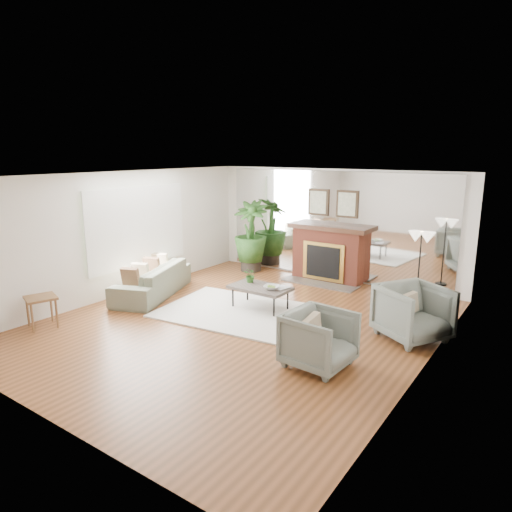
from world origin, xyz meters
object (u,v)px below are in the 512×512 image
Objects in this scene: armchair_front at (319,339)px; coffee_table at (260,288)px; sofa at (152,280)px; floor_lamp at (421,243)px; fireplace at (327,252)px; side_table at (41,302)px; armchair_back at (413,313)px; potted_ficus at (251,234)px.

coffee_table is at bearing 57.88° from armchair_front.
armchair_front is (1.96, -1.44, -0.02)m from coffee_table.
sofa is 1.46× the size of floor_lamp.
fireplace is 0.96× the size of sofa.
coffee_table is 1.89× the size of side_table.
armchair_back is at bearing -40.94° from fireplace.
floor_lamp is at bearing 45.12° from armchair_back.
fireplace is at bearing 119.55° from sofa.
potted_ficus is at bearing 49.98° from armchair_front.
armchair_front is at bearing -65.21° from fireplace.
side_table is 0.40× the size of floor_lamp.
sofa reaches higher than side_table.
coffee_table is 2.43m from armchair_front.
fireplace is at bearing 161.04° from floor_lamp.
potted_ficus reaches higher than sofa.
sofa is 2.25× the size of armchair_back.
potted_ficus reaches higher than coffee_table.
armchair_back is 1.11× the size of armchair_front.
armchair_back reaches higher than side_table.
armchair_front is (-0.77, -1.67, -0.04)m from armchair_back.
sofa is 1.25× the size of potted_ficus.
fireplace reaches higher than armchair_back.
potted_ficus is at bearing 81.87° from side_table.
floor_lamp is at bearing 35.40° from coffee_table.
side_table is at bearing -26.23° from sofa.
fireplace is 1.97m from potted_ficus.
sofa is 2.51× the size of armchair_front.
side_table reaches higher than coffee_table.
sofa is at bearing -100.63° from potted_ficus.
armchair_front is at bearing -173.05° from armchair_back.
fireplace is at bearing 29.08° from armchair_front.
armchair_back is at bearing 77.48° from sofa.
armchair_back is 4.95m from potted_ficus.
side_table is 0.34× the size of potted_ficus.
sofa is at bearing 130.40° from armchair_back.
fireplace is 2.15× the size of armchair_back.
armchair_front is at bearing 16.98° from side_table.
fireplace is at bearing 86.33° from coffee_table.
armchair_front is at bearing -97.66° from floor_lamp.
side_table is at bearing -116.74° from fireplace.
potted_ficus is at bearing 173.01° from floor_lamp.
sofa is (-2.45, -3.00, -0.35)m from fireplace.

